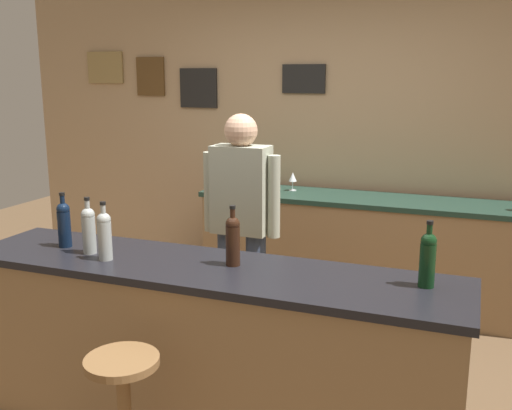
{
  "coord_description": "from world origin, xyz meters",
  "views": [
    {
      "loc": [
        1.24,
        -2.9,
        1.85
      ],
      "look_at": [
        -0.04,
        0.45,
        1.05
      ],
      "focal_mm": 40.94,
      "sensor_mm": 36.0,
      "label": 1
    }
  ],
  "objects_px": {
    "bartender": "(241,221)",
    "wine_glass_a": "(293,178)",
    "wine_bottle_a": "(64,223)",
    "wine_bottle_e": "(428,258)",
    "wine_bottle_b": "(89,229)",
    "wine_bottle_d": "(233,239)",
    "wine_bottle_c": "(105,234)",
    "bar_stool": "(124,405)"
  },
  "relations": [
    {
      "from": "wine_bottle_c",
      "to": "wine_bottle_e",
      "type": "xyz_separation_m",
      "value": [
        1.58,
        0.19,
        0.0
      ]
    },
    {
      "from": "bartender",
      "to": "bar_stool",
      "type": "relative_size",
      "value": 2.38
    },
    {
      "from": "wine_bottle_b",
      "to": "wine_glass_a",
      "type": "relative_size",
      "value": 1.97
    },
    {
      "from": "wine_bottle_d",
      "to": "wine_bottle_b",
      "type": "bearing_deg",
      "value": -173.52
    },
    {
      "from": "wine_bottle_b",
      "to": "wine_glass_a",
      "type": "height_order",
      "value": "wine_bottle_b"
    },
    {
      "from": "bar_stool",
      "to": "wine_bottle_b",
      "type": "distance_m",
      "value": 0.99
    },
    {
      "from": "wine_bottle_a",
      "to": "wine_bottle_b",
      "type": "relative_size",
      "value": 1.0
    },
    {
      "from": "wine_bottle_c",
      "to": "wine_bottle_e",
      "type": "relative_size",
      "value": 1.0
    },
    {
      "from": "wine_bottle_c",
      "to": "wine_bottle_d",
      "type": "bearing_deg",
      "value": 13.36
    },
    {
      "from": "bar_stool",
      "to": "wine_bottle_e",
      "type": "relative_size",
      "value": 2.22
    },
    {
      "from": "bartender",
      "to": "wine_bottle_e",
      "type": "bearing_deg",
      "value": -32.25
    },
    {
      "from": "wine_bottle_d",
      "to": "wine_bottle_e",
      "type": "bearing_deg",
      "value": 1.98
    },
    {
      "from": "bar_stool",
      "to": "wine_bottle_a",
      "type": "height_order",
      "value": "wine_bottle_a"
    },
    {
      "from": "bartender",
      "to": "wine_bottle_c",
      "type": "height_order",
      "value": "bartender"
    },
    {
      "from": "bartender",
      "to": "wine_bottle_a",
      "type": "distance_m",
      "value": 1.1
    },
    {
      "from": "bar_stool",
      "to": "wine_bottle_c",
      "type": "xyz_separation_m",
      "value": [
        -0.41,
        0.49,
        0.6
      ]
    },
    {
      "from": "wine_bottle_d",
      "to": "wine_bottle_e",
      "type": "xyz_separation_m",
      "value": [
        0.93,
        0.03,
        0.0
      ]
    },
    {
      "from": "bartender",
      "to": "bar_stool",
      "type": "height_order",
      "value": "bartender"
    },
    {
      "from": "wine_bottle_d",
      "to": "wine_bottle_e",
      "type": "height_order",
      "value": "same"
    },
    {
      "from": "wine_bottle_c",
      "to": "wine_bottle_a",
      "type": "bearing_deg",
      "value": 161.33
    },
    {
      "from": "wine_glass_a",
      "to": "wine_bottle_a",
      "type": "bearing_deg",
      "value": -107.52
    },
    {
      "from": "wine_bottle_b",
      "to": "wine_bottle_a",
      "type": "bearing_deg",
      "value": 165.17
    },
    {
      "from": "bar_stool",
      "to": "wine_bottle_e",
      "type": "height_order",
      "value": "wine_bottle_e"
    },
    {
      "from": "wine_bottle_c",
      "to": "wine_bottle_d",
      "type": "xyz_separation_m",
      "value": [
        0.65,
        0.15,
        0.0
      ]
    },
    {
      "from": "wine_bottle_a",
      "to": "wine_glass_a",
      "type": "relative_size",
      "value": 1.97
    },
    {
      "from": "wine_bottle_e",
      "to": "wine_bottle_b",
      "type": "bearing_deg",
      "value": -175.94
    },
    {
      "from": "wine_bottle_c",
      "to": "wine_bottle_d",
      "type": "height_order",
      "value": "same"
    },
    {
      "from": "bar_stool",
      "to": "wine_bottle_d",
      "type": "distance_m",
      "value": 0.91
    },
    {
      "from": "bar_stool",
      "to": "wine_bottle_a",
      "type": "distance_m",
      "value": 1.14
    },
    {
      "from": "wine_bottle_a",
      "to": "wine_bottle_e",
      "type": "xyz_separation_m",
      "value": [
        1.93,
        0.07,
        0.0
      ]
    },
    {
      "from": "bartender",
      "to": "wine_bottle_e",
      "type": "xyz_separation_m",
      "value": [
        1.22,
        -0.77,
        0.12
      ]
    },
    {
      "from": "wine_bottle_b",
      "to": "wine_bottle_c",
      "type": "bearing_deg",
      "value": -23.8
    },
    {
      "from": "wine_bottle_c",
      "to": "wine_bottle_e",
      "type": "distance_m",
      "value": 1.59
    },
    {
      "from": "bartender",
      "to": "wine_glass_a",
      "type": "height_order",
      "value": "bartender"
    },
    {
      "from": "bar_stool",
      "to": "wine_bottle_a",
      "type": "bearing_deg",
      "value": 141.16
    },
    {
      "from": "wine_bottle_c",
      "to": "wine_bottle_b",
      "type": "bearing_deg",
      "value": 156.2
    },
    {
      "from": "wine_bottle_c",
      "to": "bartender",
      "type": "bearing_deg",
      "value": 69.18
    },
    {
      "from": "wine_bottle_a",
      "to": "wine_bottle_e",
      "type": "bearing_deg",
      "value": 2.03
    },
    {
      "from": "bar_stool",
      "to": "wine_bottle_d",
      "type": "relative_size",
      "value": 2.22
    },
    {
      "from": "bartender",
      "to": "wine_bottle_c",
      "type": "xyz_separation_m",
      "value": [
        -0.36,
        -0.95,
        0.12
      ]
    },
    {
      "from": "wine_bottle_b",
      "to": "wine_bottle_c",
      "type": "height_order",
      "value": "same"
    },
    {
      "from": "bartender",
      "to": "bar_stool",
      "type": "distance_m",
      "value": 1.52
    }
  ]
}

